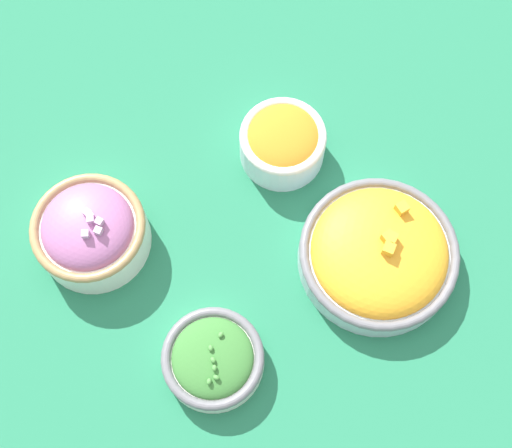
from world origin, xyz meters
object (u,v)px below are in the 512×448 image
at_px(bowl_squash, 379,254).
at_px(bowl_carrots, 283,142).
at_px(bowl_red_onion, 90,231).
at_px(bowl_broccoli, 213,359).

xyz_separation_m(bowl_squash, bowl_carrots, (0.03, -0.19, 0.01)).
xyz_separation_m(bowl_red_onion, bowl_squash, (-0.31, 0.19, -0.01)).
bearing_deg(bowl_squash, bowl_broccoli, 4.75).
distance_m(bowl_red_onion, bowl_squash, 0.37).
distance_m(bowl_red_onion, bowl_broccoli, 0.22).
relative_size(bowl_red_onion, bowl_carrots, 1.26).
height_order(bowl_squash, bowl_broccoli, bowl_squash).
height_order(bowl_red_onion, bowl_carrots, bowl_red_onion).
height_order(bowl_red_onion, bowl_squash, bowl_red_onion).
bearing_deg(bowl_broccoli, bowl_red_onion, -72.83).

